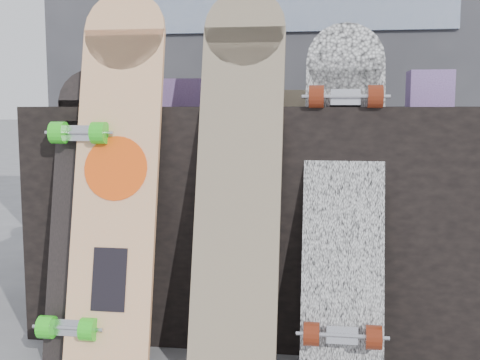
% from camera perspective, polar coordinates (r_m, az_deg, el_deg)
% --- Properties ---
extents(vendor_table, '(1.60, 0.60, 0.80)m').
position_cam_1_polar(vendor_table, '(2.22, 2.55, -3.43)').
color(vendor_table, black).
rests_on(vendor_table, ground).
extents(booth, '(2.40, 0.22, 2.20)m').
position_cam_1_polar(booth, '(3.04, 4.28, 12.69)').
color(booth, '#343439').
rests_on(booth, ground).
extents(merch_box_purple, '(0.18, 0.12, 0.10)m').
position_cam_1_polar(merch_box_purple, '(2.24, -5.76, 8.22)').
color(merch_box_purple, '#4D346A').
rests_on(merch_box_purple, vendor_table).
extents(merch_box_small, '(0.14, 0.14, 0.12)m').
position_cam_1_polar(merch_box_small, '(2.14, 17.52, 8.25)').
color(merch_box_small, '#4D346A').
rests_on(merch_box_small, vendor_table).
extents(merch_box_flat, '(0.22, 0.10, 0.06)m').
position_cam_1_polar(merch_box_flat, '(2.25, 4.21, 7.72)').
color(merch_box_flat, '#D1B78C').
rests_on(merch_box_flat, vendor_table).
extents(longboard_geisha, '(0.27, 0.30, 1.18)m').
position_cam_1_polar(longboard_geisha, '(1.93, -11.58, 1.57)').
color(longboard_geisha, '#D3AF8E').
rests_on(longboard_geisha, ground).
extents(longboard_celtic, '(0.26, 0.36, 1.18)m').
position_cam_1_polar(longboard_celtic, '(1.85, -0.07, 1.58)').
color(longboard_celtic, beige).
rests_on(longboard_celtic, ground).
extents(longboard_cascadia, '(0.25, 0.36, 1.07)m').
position_cam_1_polar(longboard_cascadia, '(1.86, 9.82, -0.80)').
color(longboard_cascadia, white).
rests_on(longboard_cascadia, ground).
extents(skateboard_dark, '(0.20, 0.29, 0.92)m').
position_cam_1_polar(skateboard_dark, '(1.99, -14.87, -2.77)').
color(skateboard_dark, black).
rests_on(skateboard_dark, ground).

